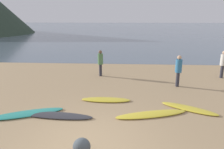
# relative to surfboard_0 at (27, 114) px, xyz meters

# --- Properties ---
(ground_plane) EXTENTS (120.00, 120.00, 0.20)m
(ground_plane) POSITION_rel_surfboard_0_xyz_m (2.47, 8.18, -0.14)
(ground_plane) COLOR tan
(ground_plane) RESTS_ON ground
(ocean_water) EXTENTS (140.00, 100.00, 0.01)m
(ocean_water) POSITION_rel_surfboard_0_xyz_m (2.47, 58.72, -0.04)
(ocean_water) COLOR slate
(ocean_water) RESTS_ON ground
(surfboard_0) EXTENTS (2.61, 1.58, 0.09)m
(surfboard_0) POSITION_rel_surfboard_0_xyz_m (0.00, 0.00, 0.00)
(surfboard_0) COLOR teal
(surfboard_0) RESTS_ON ground
(surfboard_1) EXTENTS (2.70, 0.76, 0.09)m
(surfboard_1) POSITION_rel_surfboard_0_xyz_m (1.11, -0.07, -0.00)
(surfboard_1) COLOR #333338
(surfboard_1) RESTS_ON ground
(surfboard_2) EXTENTS (2.07, 0.58, 0.09)m
(surfboard_2) POSITION_rel_surfboard_0_xyz_m (2.75, 1.51, -0.00)
(surfboard_2) COLOR yellow
(surfboard_2) RESTS_ON ground
(surfboard_3) EXTENTS (2.72, 1.27, 0.08)m
(surfboard_3) POSITION_rel_surfboard_0_xyz_m (4.51, 0.23, -0.00)
(surfboard_3) COLOR yellow
(surfboard_3) RESTS_ON ground
(surfboard_4) EXTENTS (2.10, 1.54, 0.09)m
(surfboard_4) POSITION_rel_surfboard_0_xyz_m (6.00, 0.81, -0.00)
(surfboard_4) COLOR yellow
(surfboard_4) RESTS_ON ground
(person_0) EXTENTS (0.31, 0.31, 1.54)m
(person_0) POSITION_rel_surfboard_0_xyz_m (2.10, 5.37, 0.86)
(person_0) COLOR #2D2D38
(person_0) RESTS_ON ground
(person_1) EXTENTS (0.32, 0.32, 1.57)m
(person_1) POSITION_rel_surfboard_0_xyz_m (9.11, 5.39, 0.88)
(person_1) COLOR #2D2D38
(person_1) RESTS_ON ground
(person_2) EXTENTS (0.32, 0.32, 1.60)m
(person_2) POSITION_rel_surfboard_0_xyz_m (6.20, 3.64, 0.90)
(person_2) COLOR #2D2D38
(person_2) RESTS_ON ground
(beach_rock_far) EXTENTS (0.46, 0.46, 0.46)m
(beach_rock_far) POSITION_rel_surfboard_0_xyz_m (2.45, -2.17, 0.18)
(beach_rock_far) COLOR #444C51
(beach_rock_far) RESTS_ON ground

